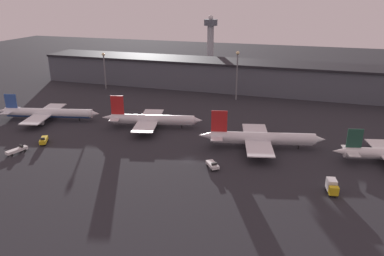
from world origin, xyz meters
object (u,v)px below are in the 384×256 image
object	(u,v)px
service_vehicle_2	(332,186)
service_vehicle_3	(17,150)
control_tower	(210,39)
service_vehicle_0	(44,140)
service_vehicle_1	(213,165)
airplane_0	(47,113)
airplane_1	(151,120)
airplane_2	(261,138)

from	to	relation	value
service_vehicle_2	service_vehicle_3	xyz separation A→B (m)	(-103.11, -3.33, -0.91)
service_vehicle_3	control_tower	xyz separation A→B (m)	(28.63, 155.52, 21.19)
service_vehicle_0	service_vehicle_1	distance (m)	64.49
service_vehicle_1	control_tower	xyz separation A→B (m)	(-39.04, 146.92, 21.18)
airplane_0	control_tower	world-z (taller)	control_tower
airplane_1	service_vehicle_1	xyz separation A→B (m)	(33.38, -29.55, -2.20)
service_vehicle_2	airplane_2	bearing A→B (deg)	-149.71
service_vehicle_1	service_vehicle_3	distance (m)	68.21
airplane_1	service_vehicle_1	bearing A→B (deg)	-54.44
service_vehicle_0	airplane_2	bearing A→B (deg)	76.62
service_vehicle_1	control_tower	bearing A→B (deg)	157.68
airplane_2	service_vehicle_1	world-z (taller)	airplane_2
airplane_2	service_vehicle_1	size ratio (longest dim) A/B	7.45
airplane_2	service_vehicle_2	size ratio (longest dim) A/B	7.72
airplane_0	service_vehicle_3	bearing A→B (deg)	-82.38
service_vehicle_1	service_vehicle_2	world-z (taller)	service_vehicle_2
service_vehicle_1	control_tower	size ratio (longest dim) A/B	0.16
service_vehicle_1	service_vehicle_3	size ratio (longest dim) A/B	0.78
service_vehicle_1	service_vehicle_0	bearing A→B (deg)	-128.55
airplane_2	service_vehicle_3	distance (m)	85.44
airplane_0	service_vehicle_1	bearing A→B (deg)	-30.13
service_vehicle_0	service_vehicle_2	bearing A→B (deg)	58.35
service_vehicle_1	service_vehicle_3	world-z (taller)	service_vehicle_1
service_vehicle_1	service_vehicle_3	bearing A→B (deg)	-119.95
airplane_1	service_vehicle_1	distance (m)	44.63
service_vehicle_2	control_tower	size ratio (longest dim) A/B	0.15
airplane_0	service_vehicle_0	world-z (taller)	airplane_0
airplane_0	airplane_1	xyz separation A→B (m)	(46.83, 4.70, 0.14)
airplane_0	service_vehicle_1	xyz separation A→B (m)	(80.21, -24.85, -2.06)
airplane_0	service_vehicle_0	size ratio (longest dim) A/B	7.03
airplane_1	service_vehicle_0	distance (m)	41.91
service_vehicle_1	service_vehicle_2	bearing A→B (deg)	44.35
airplane_0	airplane_2	xyz separation A→B (m)	(92.57, -3.63, 0.37)
airplane_2	control_tower	xyz separation A→B (m)	(-51.40, 125.69, 18.75)
airplane_1	service_vehicle_2	world-z (taller)	airplane_1
service_vehicle_0	service_vehicle_1	xyz separation A→B (m)	(64.48, -1.53, -0.18)
service_vehicle_2	control_tower	world-z (taller)	control_tower
airplane_1	service_vehicle_2	xyz separation A→B (m)	(68.82, -34.82, -1.30)
airplane_0	airplane_1	bearing A→B (deg)	-7.19
service_vehicle_0	control_tower	distance (m)	149.08
airplane_0	airplane_2	bearing A→B (deg)	-15.16
service_vehicle_0	service_vehicle_1	bearing A→B (deg)	60.88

